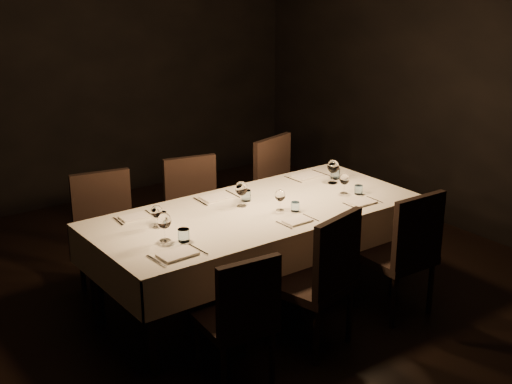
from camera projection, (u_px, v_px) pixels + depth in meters
room at (256, 113)px, 5.10m from camera, size 5.01×6.01×3.01m
dining_table at (256, 219)px, 5.37m from camera, size 2.52×1.12×0.76m
chair_near_left at (241, 314)px, 4.38m from camera, size 0.47×0.47×0.89m
place_setting_near_left at (173, 234)px, 4.68m from camera, size 0.36×0.42×0.20m
chair_near_center at (321, 275)px, 4.76m from camera, size 0.58×0.58×1.00m
place_setting_near_center at (289, 206)px, 5.23m from camera, size 0.29×0.39×0.16m
chair_near_right at (405, 249)px, 5.21m from camera, size 0.48×0.48×0.98m
place_setting_near_right at (353, 189)px, 5.60m from camera, size 0.30×0.39×0.16m
chair_far_left at (107, 229)px, 5.57m from camera, size 0.55×0.55×0.97m
place_setting_far_left at (151, 215)px, 5.06m from camera, size 0.30×0.39×0.17m
chair_far_center at (195, 209)px, 6.02m from camera, size 0.55×0.55×0.95m
place_setting_far_center at (235, 193)px, 5.46m from camera, size 0.36×0.42×0.20m
chair_far_right at (283, 189)px, 6.44m from camera, size 0.59×0.59×1.01m
place_setting_far_right at (326, 171)px, 5.98m from camera, size 0.37×0.42×0.20m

